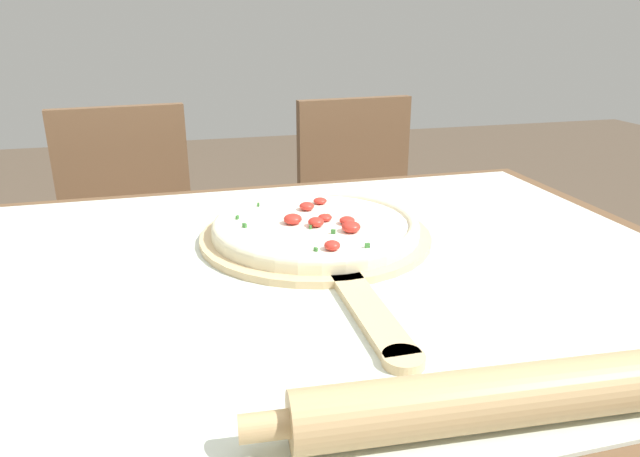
% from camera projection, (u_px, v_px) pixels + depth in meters
% --- Properties ---
extents(dining_table, '(1.31, 0.99, 0.77)m').
position_uv_depth(dining_table, '(310.00, 330.00, 0.93)').
color(dining_table, brown).
rests_on(dining_table, ground_plane).
extents(towel_cloth, '(1.23, 0.91, 0.00)m').
position_uv_depth(towel_cloth, '(309.00, 269.00, 0.89)').
color(towel_cloth, silver).
rests_on(towel_cloth, dining_table).
extents(pizza_peel, '(0.40, 0.63, 0.01)m').
position_uv_depth(pizza_peel, '(319.00, 240.00, 0.98)').
color(pizza_peel, '#D6B784').
rests_on(pizza_peel, towel_cloth).
extents(pizza, '(0.36, 0.36, 0.04)m').
position_uv_depth(pizza, '(316.00, 225.00, 1.00)').
color(pizza, beige).
rests_on(pizza, pizza_peel).
extents(rolling_pin, '(0.47, 0.08, 0.06)m').
position_uv_depth(rolling_pin, '(489.00, 399.00, 0.54)').
color(rolling_pin, tan).
rests_on(rolling_pin, towel_cloth).
extents(chair_left, '(0.44, 0.44, 0.91)m').
position_uv_depth(chair_left, '(132.00, 241.00, 1.68)').
color(chair_left, brown).
rests_on(chair_left, ground_plane).
extents(chair_right, '(0.43, 0.43, 0.91)m').
position_uv_depth(chair_right, '(363.00, 220.00, 1.85)').
color(chair_right, brown).
rests_on(chair_right, ground_plane).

